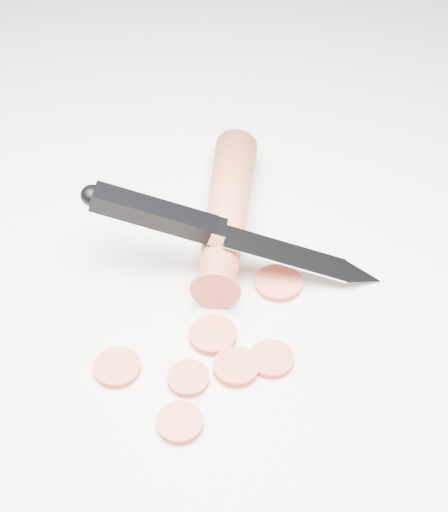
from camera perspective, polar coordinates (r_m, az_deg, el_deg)
name	(u,v)px	position (r m, az deg, el deg)	size (l,w,h in m)	color
ground	(181,303)	(0.58, -3.43, -3.76)	(2.40, 2.40, 0.00)	silver
carrot	(227,211)	(0.63, 0.25, 3.62)	(0.04, 0.04, 0.19)	#BE5330
carrot_slice_0	(180,423)	(0.51, -3.54, -13.16)	(0.03, 0.03, 0.01)	#CF4836
carrot_slice_1	(117,367)	(0.54, -8.53, -8.80)	(0.04, 0.04, 0.01)	#CF4836
carrot_slice_2	(236,367)	(0.54, 0.98, -8.86)	(0.03, 0.03, 0.01)	#CF4836
carrot_slice_3	(271,359)	(0.55, 3.81, -8.21)	(0.03, 0.03, 0.01)	#CF4836
carrot_slice_4	(279,283)	(0.60, 4.39, -2.16)	(0.04, 0.04, 0.01)	#CF4836
carrot_slice_5	(213,335)	(0.56, -0.89, -6.35)	(0.04, 0.04, 0.01)	#CF4836
carrot_slice_6	(188,379)	(0.53, -2.88, -9.77)	(0.03, 0.03, 0.01)	#CF4836
kitchen_knife	(235,234)	(0.58, 0.90, 1.80)	(0.24, 0.13, 0.08)	silver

